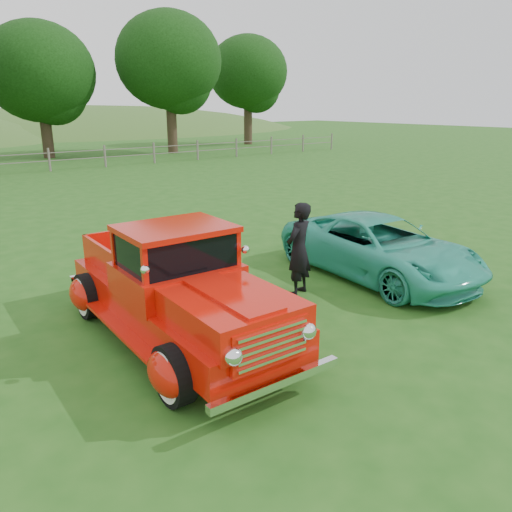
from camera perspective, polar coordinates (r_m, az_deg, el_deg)
ground at (r=7.84m, az=2.79°, el=-8.93°), size 140.00×140.00×0.00m
tree_near_east at (r=35.69m, az=-23.51°, el=18.69°), size 6.80×6.80×8.33m
tree_mid_east at (r=36.91m, az=-9.94°, el=21.13°), size 7.20×7.20×9.44m
tree_far_east at (r=44.29m, az=-0.94°, el=20.25°), size 6.60×6.60×8.86m
red_pickup at (r=7.48m, az=-9.13°, el=-3.80°), size 2.35×5.04×1.78m
teal_sedan at (r=10.47m, az=13.93°, el=0.97°), size 2.39×4.59×1.23m
man at (r=9.16m, az=4.90°, el=0.77°), size 0.74×0.60×1.74m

